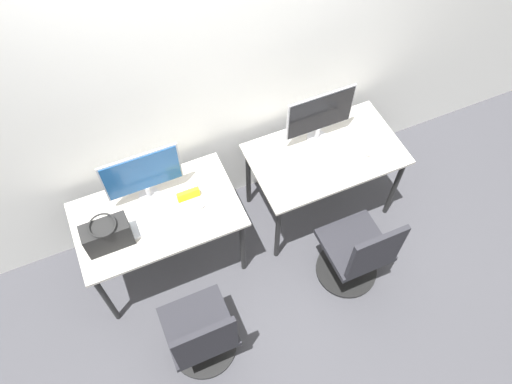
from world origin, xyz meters
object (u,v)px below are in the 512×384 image
keyboard_right (336,166)px  handbag (107,235)px  office_chair_left (202,337)px  keyboard_left (159,221)px  mouse_left (200,203)px  mouse_right (367,151)px  office_chair_right (357,255)px  monitor_left (143,175)px  monitor_right (320,115)px

keyboard_right → handbag: size_ratio=1.49×
office_chair_left → keyboard_right: office_chair_left is taller
keyboard_left → keyboard_right: size_ratio=1.00×
mouse_left → mouse_right: (1.29, -0.07, 0.00)m
mouse_left → office_chair_left: office_chair_left is taller
mouse_left → office_chair_left: bearing=-111.7°
office_chair_left → handbag: size_ratio=3.00×
keyboard_left → mouse_right: (1.59, -0.04, 0.01)m
office_chair_right → mouse_right: bearing=59.3°
monitor_left → office_chair_right: (1.25, -0.85, -0.62)m
office_chair_left → keyboard_right: bearing=26.7°
office_chair_right → keyboard_left: bearing=153.8°
mouse_left → keyboard_right: mouse_left is taller
keyboard_right → office_chair_right: 0.67m
keyboard_left → office_chair_right: (1.25, -0.62, -0.38)m
monitor_left → monitor_right: size_ratio=1.00×
office_chair_left → monitor_right: monitor_right is taller
monitor_left → office_chair_left: monitor_left is taller
monitor_right → office_chair_right: monitor_right is taller
office_chair_right → mouse_left: bearing=145.9°
mouse_left → monitor_right: 1.06m
mouse_left → handbag: 0.65m
monitor_left → office_chair_right: monitor_left is taller
mouse_left → mouse_right: bearing=-3.1°
keyboard_left → handbag: size_ratio=1.49×
office_chair_left → mouse_right: size_ratio=10.00×
monitor_right → mouse_left: bearing=-168.5°
monitor_left → keyboard_right: monitor_left is taller
keyboard_right → office_chair_right: bearing=-96.6°
keyboard_left → monitor_left: bearing=90.0°
office_chair_left → handbag: (-0.34, 0.70, 0.48)m
monitor_right → office_chair_right: size_ratio=0.58×
monitor_left → handbag: 0.45m
monitor_right → keyboard_left: bearing=-170.0°
keyboard_right → mouse_right: (0.28, 0.02, 0.01)m
keyboard_left → office_chair_right: bearing=-26.2°
keyboard_left → handbag: 0.36m
monitor_left → office_chair_left: (0.00, -0.96, -0.62)m
office_chair_right → handbag: handbag is taller
monitor_left → keyboard_left: 0.34m
office_chair_left → monitor_right: 1.74m
keyboard_right → monitor_right: bearing=90.0°
monitor_left → monitor_right: same height
mouse_left → office_chair_left: (-0.30, -0.75, -0.38)m
mouse_right → office_chair_right: office_chair_right is taller
mouse_right → office_chair_right: bearing=-120.7°
monitor_right → office_chair_right: bearing=-94.3°
keyboard_right → mouse_right: mouse_right is taller
keyboard_left → office_chair_right: 1.44m
keyboard_left → mouse_right: bearing=-1.6°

